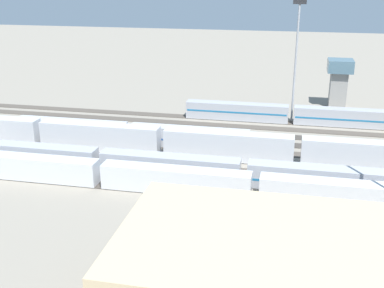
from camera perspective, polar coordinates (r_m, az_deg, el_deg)
ground_plane at (r=91.54m, az=2.17°, el=-0.56°), size 400.00×400.00×0.00m
track_bed_0 at (r=110.28m, az=3.96°, el=2.99°), size 140.00×2.80×0.12m
track_bed_1 at (r=105.55m, az=3.57°, el=2.23°), size 140.00×2.80×0.12m
track_bed_2 at (r=100.84m, az=3.15°, el=1.40°), size 140.00×2.80×0.12m
track_bed_3 at (r=96.16m, az=2.68°, el=0.48°), size 140.00×2.80×0.12m
track_bed_4 at (r=91.52m, az=2.17°, el=-0.53°), size 140.00×2.80×0.12m
track_bed_5 at (r=86.91m, az=1.60°, el=-1.64°), size 140.00×2.80×0.12m
track_bed_6 at (r=82.35m, az=0.97°, el=-2.88°), size 140.00×2.80×0.12m
track_bed_7 at (r=77.85m, az=0.26°, el=-4.26°), size 140.00×2.80×0.12m
track_bed_8 at (r=73.41m, az=-0.53°, el=-5.81°), size 140.00×2.80×0.12m
train_on_track_5 at (r=85.43m, az=4.29°, el=-0.24°), size 119.80×3.00×5.00m
train_on_track_8 at (r=72.98m, az=-1.98°, el=-4.29°), size 71.40×3.00×3.80m
train_on_track_7 at (r=75.99m, az=6.20°, el=-3.40°), size 95.60×3.06×3.80m
train_on_track_4 at (r=94.80m, az=-7.52°, el=1.28°), size 47.20×3.06×3.80m
train_on_track_0 at (r=109.49m, az=18.02°, el=3.00°), size 71.40×3.06×3.80m
light_mast_0 at (r=108.10m, az=12.34°, el=11.47°), size 2.80×0.70×26.64m
maintenance_shed at (r=46.62m, az=14.58°, el=-16.27°), size 36.29×18.51×9.56m
control_tower at (r=124.11m, az=17.06°, el=7.36°), size 6.00×6.00×11.81m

